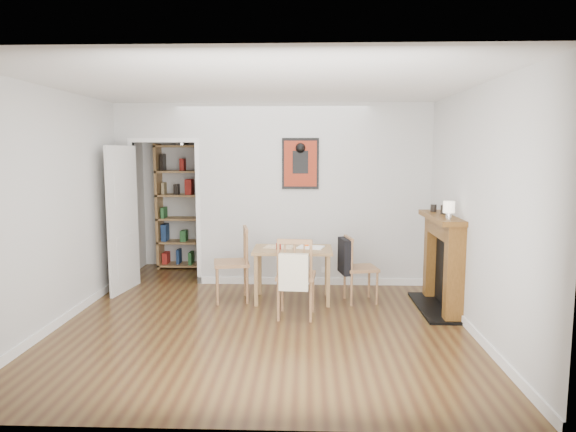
{
  "coord_description": "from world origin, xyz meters",
  "views": [
    {
      "loc": [
        0.48,
        -5.93,
        1.92
      ],
      "look_at": [
        0.25,
        0.6,
        1.1
      ],
      "focal_mm": 32.0,
      "sensor_mm": 36.0,
      "label": 1
    }
  ],
  "objects_px": {
    "red_glass": "(279,246)",
    "mantel_lamp": "(449,208)",
    "orange_fruit": "(306,244)",
    "ceramic_jar_a": "(444,210)",
    "chair_left": "(231,264)",
    "chair_front": "(296,276)",
    "dining_table": "(293,255)",
    "bookshelf": "(184,207)",
    "fireplace": "(443,259)",
    "chair_right": "(359,268)",
    "notebook": "(311,247)",
    "ceramic_jar_b": "(434,208)"
  },
  "relations": [
    {
      "from": "chair_right",
      "to": "ceramic_jar_a",
      "type": "height_order",
      "value": "ceramic_jar_a"
    },
    {
      "from": "chair_front",
      "to": "chair_left",
      "type": "bearing_deg",
      "value": 143.05
    },
    {
      "from": "chair_right",
      "to": "ceramic_jar_a",
      "type": "distance_m",
      "value": 1.28
    },
    {
      "from": "notebook",
      "to": "chair_right",
      "type": "bearing_deg",
      "value": -7.52
    },
    {
      "from": "dining_table",
      "to": "ceramic_jar_a",
      "type": "bearing_deg",
      "value": -5.59
    },
    {
      "from": "chair_right",
      "to": "ceramic_jar_b",
      "type": "distance_m",
      "value": 1.21
    },
    {
      "from": "chair_right",
      "to": "ceramic_jar_b",
      "type": "xyz_separation_m",
      "value": [
        0.93,
        0.08,
        0.76
      ]
    },
    {
      "from": "chair_front",
      "to": "bookshelf",
      "type": "relative_size",
      "value": 0.47
    },
    {
      "from": "bookshelf",
      "to": "notebook",
      "type": "height_order",
      "value": "bookshelf"
    },
    {
      "from": "chair_right",
      "to": "ceramic_jar_b",
      "type": "bearing_deg",
      "value": 4.72
    },
    {
      "from": "red_glass",
      "to": "mantel_lamp",
      "type": "height_order",
      "value": "mantel_lamp"
    },
    {
      "from": "ceramic_jar_b",
      "to": "chair_right",
      "type": "bearing_deg",
      "value": -175.28
    },
    {
      "from": "fireplace",
      "to": "notebook",
      "type": "relative_size",
      "value": 3.88
    },
    {
      "from": "orange_fruit",
      "to": "mantel_lamp",
      "type": "height_order",
      "value": "mantel_lamp"
    },
    {
      "from": "chair_left",
      "to": "notebook",
      "type": "height_order",
      "value": "chair_left"
    },
    {
      "from": "orange_fruit",
      "to": "chair_left",
      "type": "bearing_deg",
      "value": -171.36
    },
    {
      "from": "bookshelf",
      "to": "chair_left",
      "type": "bearing_deg",
      "value": -60.74
    },
    {
      "from": "chair_right",
      "to": "fireplace",
      "type": "distance_m",
      "value": 1.04
    },
    {
      "from": "orange_fruit",
      "to": "red_glass",
      "type": "bearing_deg",
      "value": -153.58
    },
    {
      "from": "fireplace",
      "to": "notebook",
      "type": "xyz_separation_m",
      "value": [
        -1.61,
        0.34,
        0.08
      ]
    },
    {
      "from": "bookshelf",
      "to": "fireplace",
      "type": "relative_size",
      "value": 1.64
    },
    {
      "from": "orange_fruit",
      "to": "ceramic_jar_b",
      "type": "xyz_separation_m",
      "value": [
        1.61,
        -0.07,
        0.48
      ]
    },
    {
      "from": "dining_table",
      "to": "bookshelf",
      "type": "xyz_separation_m",
      "value": [
        -1.85,
        1.86,
        0.41
      ]
    },
    {
      "from": "chair_front",
      "to": "red_glass",
      "type": "xyz_separation_m",
      "value": [
        -0.24,
        0.61,
        0.24
      ]
    },
    {
      "from": "chair_right",
      "to": "ceramic_jar_a",
      "type": "relative_size",
      "value": 7.64
    },
    {
      "from": "chair_front",
      "to": "orange_fruit",
      "type": "relative_size",
      "value": 11.06
    },
    {
      "from": "bookshelf",
      "to": "red_glass",
      "type": "distance_m",
      "value": 2.56
    },
    {
      "from": "dining_table",
      "to": "bookshelf",
      "type": "distance_m",
      "value": 2.66
    },
    {
      "from": "chair_right",
      "to": "red_glass",
      "type": "distance_m",
      "value": 1.07
    },
    {
      "from": "chair_front",
      "to": "bookshelf",
      "type": "height_order",
      "value": "bookshelf"
    },
    {
      "from": "chair_left",
      "to": "orange_fruit",
      "type": "xyz_separation_m",
      "value": [
        0.96,
        0.15,
        0.25
      ]
    },
    {
      "from": "red_glass",
      "to": "orange_fruit",
      "type": "xyz_separation_m",
      "value": [
        0.35,
        0.17,
        0.0
      ]
    },
    {
      "from": "ceramic_jar_a",
      "to": "ceramic_jar_b",
      "type": "relative_size",
      "value": 1.17
    },
    {
      "from": "dining_table",
      "to": "fireplace",
      "type": "height_order",
      "value": "fireplace"
    },
    {
      "from": "dining_table",
      "to": "chair_left",
      "type": "distance_m",
      "value": 0.8
    },
    {
      "from": "chair_left",
      "to": "chair_front",
      "type": "distance_m",
      "value": 1.06
    },
    {
      "from": "chair_left",
      "to": "fireplace",
      "type": "bearing_deg",
      "value": -5.53
    },
    {
      "from": "chair_left",
      "to": "chair_front",
      "type": "xyz_separation_m",
      "value": [
        0.84,
        -0.64,
        0.0
      ]
    },
    {
      "from": "chair_front",
      "to": "orange_fruit",
      "type": "bearing_deg",
      "value": 81.5
    },
    {
      "from": "chair_left",
      "to": "mantel_lamp",
      "type": "distance_m",
      "value": 2.77
    },
    {
      "from": "red_glass",
      "to": "ceramic_jar_a",
      "type": "relative_size",
      "value": 0.72
    },
    {
      "from": "mantel_lamp",
      "to": "fireplace",
      "type": "bearing_deg",
      "value": 80.51
    },
    {
      "from": "chair_front",
      "to": "mantel_lamp",
      "type": "bearing_deg",
      "value": 0.25
    },
    {
      "from": "dining_table",
      "to": "chair_left",
      "type": "bearing_deg",
      "value": -177.8
    },
    {
      "from": "notebook",
      "to": "ceramic_jar_a",
      "type": "xyz_separation_m",
      "value": [
        1.63,
        -0.23,
        0.52
      ]
    },
    {
      "from": "dining_table",
      "to": "chair_right",
      "type": "bearing_deg",
      "value": -1.96
    },
    {
      "from": "mantel_lamp",
      "to": "dining_table",
      "type": "bearing_deg",
      "value": 159.74
    },
    {
      "from": "orange_fruit",
      "to": "ceramic_jar_a",
      "type": "height_order",
      "value": "ceramic_jar_a"
    },
    {
      "from": "chair_front",
      "to": "ceramic_jar_a",
      "type": "height_order",
      "value": "ceramic_jar_a"
    },
    {
      "from": "chair_front",
      "to": "chair_right",
      "type": "bearing_deg",
      "value": 38.62
    }
  ]
}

